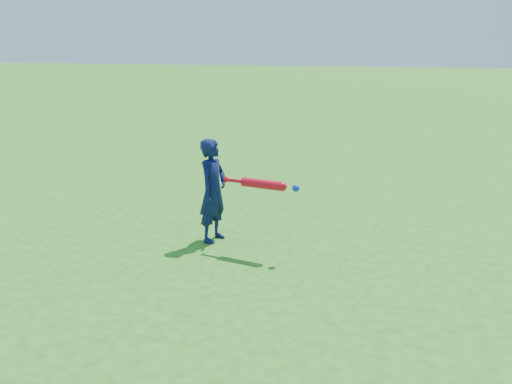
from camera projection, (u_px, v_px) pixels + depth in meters
The scene contains 3 objects.
ground at pixel (258, 262), 5.46m from camera, with size 80.00×80.00×0.00m, color #246E1A.
child at pixel (213, 191), 5.92m from camera, with size 0.40×0.26×1.09m, color #0E1343.
bat_swing at pixel (266, 184), 5.56m from camera, with size 0.80×0.25×0.09m.
Camera 1 is at (1.15, -4.96, 2.08)m, focal length 40.00 mm.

